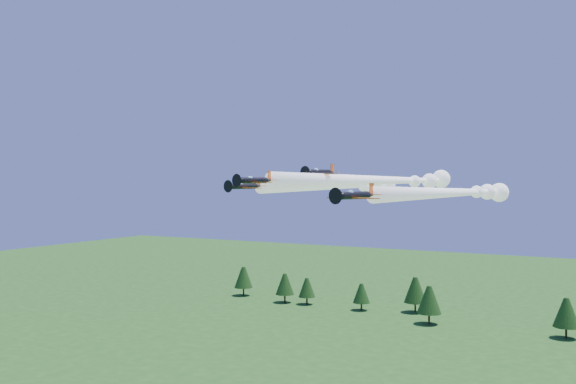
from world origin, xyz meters
The scene contains 5 objects.
plane_lead centered at (5.74, 22.54, 43.54)m, with size 17.19×58.57×3.70m.
plane_left centered at (-4.66, 27.56, 42.60)m, with size 14.07×48.03×3.70m.
plane_right centered at (17.60, 26.10, 41.40)m, with size 17.58×51.92×3.70m.
plane_slot centered at (0.83, 6.25, 44.83)m, with size 6.99×7.69×2.44m.
treeline centered at (-7.23, 110.66, 6.77)m, with size 173.64×21.94×11.64m.
Camera 1 is at (46.43, -86.44, 43.57)m, focal length 40.00 mm.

